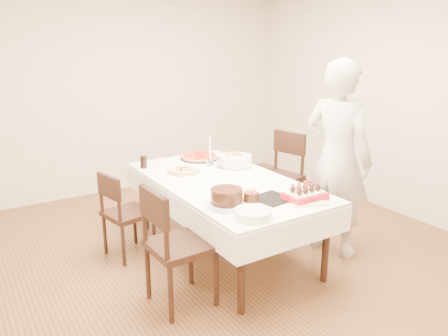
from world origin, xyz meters
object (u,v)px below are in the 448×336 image
person (337,159)px  pizza_pepperoni (200,157)px  dining_table (224,217)px  chair_left_savory (128,213)px  pizza_white (183,171)px  cola_glass (144,162)px  strawberry_box (305,194)px  pasta_bowl (236,160)px  layer_cake (227,197)px  chair_left_dessert (181,245)px  taper_candle (210,150)px  chair_right_savory (276,178)px  birthday_cake (251,193)px

person → pizza_pepperoni: (-0.75, 1.35, -0.17)m
dining_table → pizza_pepperoni: (0.19, 0.82, 0.40)m
chair_left_savory → pizza_white: size_ratio=2.60×
chair_left_savory → cola_glass: cola_glass is taller
person → strawberry_box: bearing=96.9°
pasta_bowl → layer_cake: layer_cake is taller
dining_table → chair_left_dessert: (-0.75, -0.56, 0.12)m
taper_candle → pasta_bowl: bearing=-40.9°
pasta_bowl → person: bearing=-57.1°
chair_right_savory → dining_table: bearing=-170.4°
pizza_white → strawberry_box: bearing=-67.4°
chair_left_dessert → pizza_pepperoni: chair_left_dessert is taller
chair_left_savory → pizza_pepperoni: size_ratio=1.97×
strawberry_box → layer_cake: bearing=157.4°
chair_right_savory → taper_candle: bearing=157.3°
chair_left_savory → strawberry_box: (1.10, -1.26, 0.36)m
strawberry_box → pasta_bowl: bearing=86.4°
chair_left_dessert → pizza_white: chair_left_dessert is taller
birthday_cake → strawberry_box: bearing=-24.1°
person → pasta_bowl: bearing=17.2°
chair_right_savory → chair_left_dessert: bearing=-163.1°
cola_glass → strawberry_box: 1.79m
chair_right_savory → chair_left_dessert: (-1.70, -0.93, -0.02)m
chair_right_savory → chair_left_savory: size_ratio=1.20×
pasta_bowl → chair_left_savory: bearing=174.6°
person → taper_candle: (-0.78, 1.06, -0.03)m
chair_left_savory → layer_cake: 1.18m
chair_left_savory → pasta_bowl: (1.17, -0.11, 0.38)m
layer_cake → pizza_pepperoni: bearing=69.4°
strawberry_box → pizza_pepperoni: bearing=93.7°
chair_left_savory → layer_cake: size_ratio=2.58×
chair_left_dessert → pasta_bowl: size_ratio=2.93×
chair_left_dessert → person: (1.69, 0.02, 0.45)m
pasta_bowl → cola_glass: cola_glass is taller
cola_glass → strawberry_box: bearing=-64.1°
pizza_pepperoni → pasta_bowl: (0.17, -0.47, 0.04)m
pasta_bowl → taper_candle: taper_candle is taller
chair_right_savory → birthday_cake: chair_right_savory is taller
chair_left_dessert → strawberry_box: bearing=165.1°
pizza_white → birthday_cake: 1.05m
pasta_bowl → taper_candle: (-0.21, 0.18, 0.10)m
person → layer_cake: bearing=74.8°
pasta_bowl → taper_candle: size_ratio=1.02×
chair_right_savory → chair_left_dessert: 1.94m
chair_right_savory → taper_candle: size_ratio=3.11×
person → birthday_cake: size_ratio=13.77×
chair_left_dessert → strawberry_box: (1.05, -0.25, 0.29)m
strawberry_box → dining_table: bearing=110.1°
chair_left_savory → birthday_cake: birthday_cake is taller
person → dining_table: bearing=44.4°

